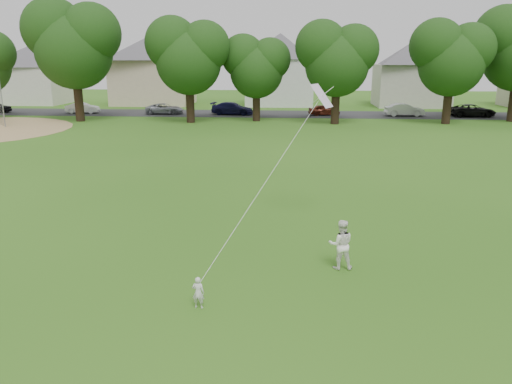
{
  "coord_description": "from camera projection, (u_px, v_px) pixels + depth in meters",
  "views": [
    {
      "loc": [
        1.89,
        -11.41,
        5.98
      ],
      "look_at": [
        0.86,
        2.0,
        2.3
      ],
      "focal_mm": 35.0,
      "sensor_mm": 36.0,
      "label": 1
    }
  ],
  "objects": [
    {
      "name": "parked_cars",
      "position": [
        323.0,
        109.0,
        51.6
      ],
      "size": [
        71.37,
        2.45,
        1.29
      ],
      "color": "black",
      "rests_on": "ground"
    },
    {
      "name": "older_boy",
      "position": [
        341.0,
        244.0,
        14.34
      ],
      "size": [
        0.75,
        0.6,
        1.48
      ],
      "primitive_type": "imported",
      "rotation": [
        0.0,
        0.0,
        3.2
      ],
      "color": "white",
      "rests_on": "ground"
    },
    {
      "name": "house_row",
      "position": [
        277.0,
        65.0,
        61.44
      ],
      "size": [
        76.78,
        13.64,
        10.2
      ],
      "color": "silver",
      "rests_on": "ground"
    },
    {
      "name": "tree_row",
      "position": [
        314.0,
        50.0,
        44.88
      ],
      "size": [
        79.51,
        9.61,
        11.42
      ],
      "color": "black",
      "rests_on": "ground"
    },
    {
      "name": "ground",
      "position": [
        216.0,
        299.0,
        12.69
      ],
      "size": [
        160.0,
        160.0,
        0.0
      ],
      "primitive_type": "plane",
      "color": "#295814",
      "rests_on": "ground"
    },
    {
      "name": "street",
      "position": [
        277.0,
        114.0,
        53.08
      ],
      "size": [
        90.0,
        7.0,
        0.01
      ],
      "primitive_type": "cube",
      "color": "#2D2D30",
      "rests_on": "ground"
    },
    {
      "name": "kite",
      "position": [
        271.0,
        174.0,
        14.7
      ],
      "size": [
        2.08,
        3.98,
        8.52
      ],
      "color": "silver",
      "rests_on": "ground"
    },
    {
      "name": "toddler",
      "position": [
        198.0,
        293.0,
        12.14
      ],
      "size": [
        0.31,
        0.22,
        0.82
      ],
      "primitive_type": "imported",
      "rotation": [
        0.0,
        0.0,
        3.07
      ],
      "color": "silver",
      "rests_on": "ground"
    }
  ]
}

